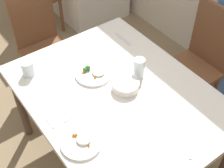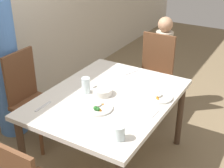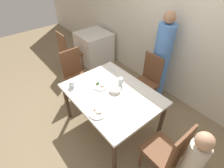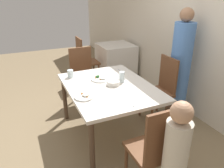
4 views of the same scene
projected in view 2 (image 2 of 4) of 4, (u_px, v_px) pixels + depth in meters
The scene contains 14 objects.
ground_plane at pixel (109, 162), 2.99m from camera, with size 10.00×10.00×0.00m, color #847051.
dining_table at pixel (108, 104), 2.70m from camera, with size 1.35×1.04×0.73m.
chair_adult_spot at pixel (31, 97), 3.10m from camera, with size 0.40×0.40×0.96m.
chair_child_spot at pixel (153, 75), 3.55m from camera, with size 0.40×0.40×0.96m.
person_adult at pixel (5, 67), 3.13m from camera, with size 0.30×0.30×1.63m.
person_child at pixel (162, 65), 3.74m from camera, with size 0.20×0.20×1.12m.
bowl_curry at pixel (102, 91), 2.68m from camera, with size 0.17×0.17×0.05m.
plate_rice_adult at pixel (97, 107), 2.47m from camera, with size 0.24×0.24×0.05m.
plate_rice_child at pixel (159, 97), 2.63m from camera, with size 0.23×0.23×0.05m.
glass_water_tall at pixel (86, 85), 2.69m from camera, with size 0.07×0.07×0.14m.
glass_water_short at pixel (119, 133), 2.10m from camera, with size 0.08×0.08×0.10m.
napkin_folded at pixel (148, 111), 2.44m from camera, with size 0.14×0.14×0.01m.
fork_steel at pixel (131, 73), 3.08m from camera, with size 0.18×0.08×0.01m.
spoon_steel at pixel (43, 106), 2.51m from camera, with size 0.18×0.02×0.01m.
Camera 2 is at (-1.99, -1.21, 2.02)m, focal length 50.00 mm.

